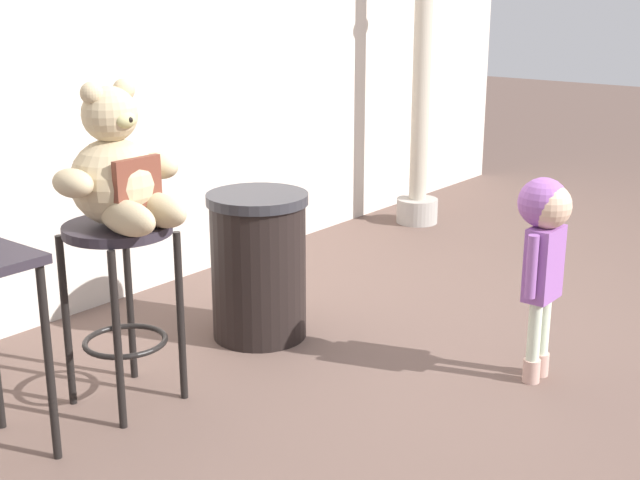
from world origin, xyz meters
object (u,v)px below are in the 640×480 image
Objects in this scene: bar_stool_with_teddy at (121,274)px; trash_bin at (259,265)px; lamppost at (422,57)px; child_walking at (544,236)px; teddy_bear at (118,174)px.

trash_bin is at bearing 3.20° from bar_stool_with_teddy.
lamppost is at bearing 10.48° from bar_stool_with_teddy.
bar_stool_with_teddy is 0.26× the size of lamppost.
trash_bin is 2.53m from lamppost.
child_walking reaches higher than bar_stool_with_teddy.
child_walking is 1.39m from trash_bin.
teddy_bear is 3.27m from lamppost.
trash_bin is (-0.40, 1.30, -0.30)m from child_walking.
teddy_bear is 1.08m from trash_bin.
teddy_bear is 0.19× the size of lamppost.
teddy_bear reaches higher than trash_bin.
child_walking is 1.25× the size of trash_bin.
trash_bin is at bearing -166.84° from lamppost.
teddy_bear is at bearing 27.09° from child_walking.
child_walking is (1.28, -1.22, -0.32)m from teddy_bear.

